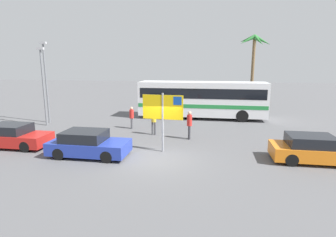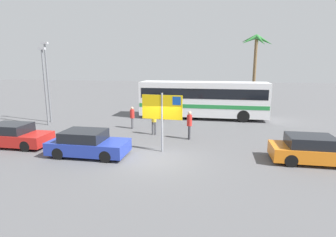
{
  "view_description": "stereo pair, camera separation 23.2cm",
  "coord_description": "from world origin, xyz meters",
  "px_view_note": "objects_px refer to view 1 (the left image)",
  "views": [
    {
      "loc": [
        2.86,
        -12.58,
        4.7
      ],
      "look_at": [
        0.07,
        3.93,
        1.3
      ],
      "focal_mm": 28.85,
      "sensor_mm": 36.0,
      "label": 1
    },
    {
      "loc": [
        3.09,
        -12.54,
        4.7
      ],
      "look_at": [
        0.07,
        3.93,
        1.3
      ],
      "focal_mm": 28.85,
      "sensor_mm": 36.0,
      "label": 2
    }
  ],
  "objects_px": {
    "bus_front_coach": "(202,98)",
    "pedestrian_by_bus": "(154,119)",
    "ferry_sign": "(164,110)",
    "pedestrian_near_sign": "(189,123)",
    "pedestrian_crossing_lot": "(132,116)",
    "car_blue": "(88,144)",
    "car_red": "(13,136)",
    "car_orange": "(314,149)"
  },
  "relations": [
    {
      "from": "car_orange",
      "to": "car_blue",
      "type": "height_order",
      "value": "same"
    },
    {
      "from": "car_orange",
      "to": "pedestrian_near_sign",
      "type": "bearing_deg",
      "value": 154.35
    },
    {
      "from": "car_red",
      "to": "pedestrian_crossing_lot",
      "type": "xyz_separation_m",
      "value": [
        5.4,
        5.45,
        0.31
      ]
    },
    {
      "from": "bus_front_coach",
      "to": "pedestrian_by_bus",
      "type": "distance_m",
      "value": 7.0
    },
    {
      "from": "pedestrian_near_sign",
      "to": "pedestrian_crossing_lot",
      "type": "bearing_deg",
      "value": -24.77
    },
    {
      "from": "bus_front_coach",
      "to": "car_blue",
      "type": "bearing_deg",
      "value": -115.67
    },
    {
      "from": "car_blue",
      "to": "pedestrian_by_bus",
      "type": "height_order",
      "value": "pedestrian_by_bus"
    },
    {
      "from": "bus_front_coach",
      "to": "car_orange",
      "type": "bearing_deg",
      "value": -59.73
    },
    {
      "from": "car_red",
      "to": "car_orange",
      "type": "bearing_deg",
      "value": 0.77
    },
    {
      "from": "bus_front_coach",
      "to": "pedestrian_near_sign",
      "type": "xyz_separation_m",
      "value": [
        -0.44,
        -7.03,
        -0.71
      ]
    },
    {
      "from": "bus_front_coach",
      "to": "pedestrian_by_bus",
      "type": "xyz_separation_m",
      "value": [
        -2.9,
        -6.34,
        -0.7
      ]
    },
    {
      "from": "car_orange",
      "to": "pedestrian_by_bus",
      "type": "xyz_separation_m",
      "value": [
        -8.78,
        3.73,
        0.45
      ]
    },
    {
      "from": "ferry_sign",
      "to": "car_blue",
      "type": "bearing_deg",
      "value": -156.42
    },
    {
      "from": "pedestrian_by_bus",
      "to": "car_red",
      "type": "bearing_deg",
      "value": 111.01
    },
    {
      "from": "ferry_sign",
      "to": "car_blue",
      "type": "height_order",
      "value": "ferry_sign"
    },
    {
      "from": "ferry_sign",
      "to": "pedestrian_crossing_lot",
      "type": "height_order",
      "value": "ferry_sign"
    },
    {
      "from": "pedestrian_by_bus",
      "to": "bus_front_coach",
      "type": "bearing_deg",
      "value": -31.96
    },
    {
      "from": "car_orange",
      "to": "pedestrian_crossing_lot",
      "type": "bearing_deg",
      "value": 154.28
    },
    {
      "from": "bus_front_coach",
      "to": "car_blue",
      "type": "distance_m",
      "value": 12.34
    },
    {
      "from": "pedestrian_near_sign",
      "to": "pedestrian_crossing_lot",
      "type": "relative_size",
      "value": 1.11
    },
    {
      "from": "bus_front_coach",
      "to": "car_red",
      "type": "bearing_deg",
      "value": -134.87
    },
    {
      "from": "ferry_sign",
      "to": "pedestrian_by_bus",
      "type": "distance_m",
      "value": 3.86
    },
    {
      "from": "bus_front_coach",
      "to": "pedestrian_crossing_lot",
      "type": "bearing_deg",
      "value": -135.01
    },
    {
      "from": "car_orange",
      "to": "car_blue",
      "type": "distance_m",
      "value": 11.24
    },
    {
      "from": "car_blue",
      "to": "ferry_sign",
      "type": "bearing_deg",
      "value": 19.46
    },
    {
      "from": "car_red",
      "to": "pedestrian_crossing_lot",
      "type": "distance_m",
      "value": 7.68
    },
    {
      "from": "car_orange",
      "to": "car_blue",
      "type": "xyz_separation_m",
      "value": [
        -11.2,
        -1.0,
        0.0
      ]
    },
    {
      "from": "ferry_sign",
      "to": "pedestrian_near_sign",
      "type": "bearing_deg",
      "value": 71.17
    },
    {
      "from": "car_red",
      "to": "pedestrian_near_sign",
      "type": "distance_m",
      "value": 10.39
    },
    {
      "from": "car_red",
      "to": "pedestrian_near_sign",
      "type": "xyz_separation_m",
      "value": [
        9.84,
        3.3,
        0.44
      ]
    },
    {
      "from": "pedestrian_by_bus",
      "to": "pedestrian_near_sign",
      "type": "xyz_separation_m",
      "value": [
        2.45,
        -0.69,
        -0.01
      ]
    },
    {
      "from": "bus_front_coach",
      "to": "car_orange",
      "type": "xyz_separation_m",
      "value": [
        5.88,
        -10.07,
        -1.15
      ]
    },
    {
      "from": "bus_front_coach",
      "to": "car_orange",
      "type": "height_order",
      "value": "bus_front_coach"
    },
    {
      "from": "pedestrian_crossing_lot",
      "to": "bus_front_coach",
      "type": "bearing_deg",
      "value": -142.38
    },
    {
      "from": "ferry_sign",
      "to": "pedestrian_crossing_lot",
      "type": "relative_size",
      "value": 1.98
    },
    {
      "from": "car_red",
      "to": "pedestrian_by_bus",
      "type": "distance_m",
      "value": 8.41
    },
    {
      "from": "ferry_sign",
      "to": "car_red",
      "type": "height_order",
      "value": "ferry_sign"
    },
    {
      "from": "pedestrian_by_bus",
      "to": "pedestrian_crossing_lot",
      "type": "relative_size",
      "value": 1.12
    },
    {
      "from": "bus_front_coach",
      "to": "ferry_sign",
      "type": "relative_size",
      "value": 3.4
    },
    {
      "from": "car_red",
      "to": "car_orange",
      "type": "xyz_separation_m",
      "value": [
        16.17,
        0.26,
        0.0
      ]
    },
    {
      "from": "pedestrian_near_sign",
      "to": "pedestrian_by_bus",
      "type": "bearing_deg",
      "value": -14.7
    },
    {
      "from": "bus_front_coach",
      "to": "car_red",
      "type": "xyz_separation_m",
      "value": [
        -10.29,
        -10.33,
        -1.15
      ]
    }
  ]
}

